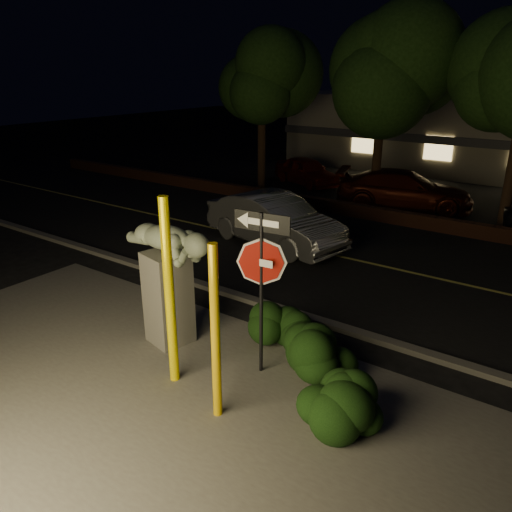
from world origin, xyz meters
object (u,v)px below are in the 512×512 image
(yellow_pole_left, at_px, (169,294))
(sculpture, at_px, (168,270))
(parked_car_darkred, at_px, (404,190))
(silver_sedan, at_px, (275,221))
(parked_car_red, at_px, (307,171))
(yellow_pole_right, at_px, (215,335))
(signpost, at_px, (261,263))

(yellow_pole_left, distance_m, sculpture, 1.39)
(parked_car_darkred, bearing_deg, silver_sedan, 147.82)
(sculpture, bearing_deg, parked_car_darkred, 101.66)
(sculpture, xyz_separation_m, parked_car_red, (-5.27, 14.76, -0.97))
(yellow_pole_right, distance_m, parked_car_red, 17.73)
(signpost, height_order, parked_car_darkred, signpost)
(parked_car_red, xyz_separation_m, parked_car_darkred, (5.45, -1.66, 0.11))
(yellow_pole_left, height_order, silver_sedan, yellow_pole_left)
(yellow_pole_left, distance_m, silver_sedan, 7.83)
(yellow_pole_right, height_order, parked_car_darkred, yellow_pole_right)
(silver_sedan, bearing_deg, yellow_pole_right, -140.84)
(silver_sedan, height_order, parked_car_darkred, silver_sedan)
(yellow_pole_left, distance_m, parked_car_red, 16.95)
(silver_sedan, xyz_separation_m, parked_car_red, (-3.64, 8.40, -0.15))
(yellow_pole_right, bearing_deg, silver_sedan, 117.05)
(signpost, height_order, sculpture, signpost)
(sculpture, bearing_deg, silver_sedan, 116.79)
(sculpture, bearing_deg, parked_car_red, 122.12)
(parked_car_red, bearing_deg, sculpture, -135.60)
(sculpture, xyz_separation_m, silver_sedan, (-1.62, 6.36, -0.82))
(yellow_pole_right, bearing_deg, sculpture, 150.87)
(yellow_pole_right, xyz_separation_m, sculpture, (-2.27, 1.27, 0.13))
(yellow_pole_right, height_order, parked_car_red, yellow_pole_right)
(parked_car_darkred, bearing_deg, sculpture, 162.03)
(yellow_pole_left, height_order, signpost, yellow_pole_left)
(signpost, bearing_deg, sculpture, 178.01)
(yellow_pole_left, height_order, parked_car_red, yellow_pole_left)
(parked_car_red, distance_m, parked_car_darkred, 5.70)
(signpost, relative_size, silver_sedan, 0.63)
(signpost, relative_size, parked_car_red, 0.80)
(yellow_pole_left, bearing_deg, silver_sedan, 109.72)
(parked_car_red, bearing_deg, yellow_pole_right, -130.04)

